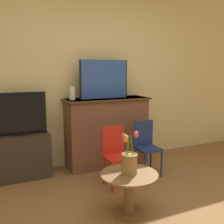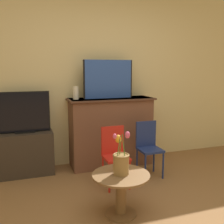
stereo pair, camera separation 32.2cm
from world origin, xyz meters
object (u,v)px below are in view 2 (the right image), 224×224
painting (108,79)px  vase_tulips (121,161)px  chair_blue (148,145)px  chair_red (115,152)px  tv_monitor (24,113)px

painting → vase_tulips: bearing=-103.2°
painting → chair_blue: 1.09m
chair_blue → painting: bearing=124.4°
painting → chair_blue: size_ratio=1.01×
painting → chair_red: bearing=-102.1°
tv_monitor → painting: bearing=-0.6°
tv_monitor → chair_red: (1.02, -0.71, -0.43)m
painting → tv_monitor: painting is taller
chair_red → chair_blue: bearing=15.2°
tv_monitor → vase_tulips: 1.64m
vase_tulips → chair_blue: bearing=49.1°
chair_red → painting: bearing=77.9°
painting → chair_red: painting is taller
chair_red → vase_tulips: bearing=-104.2°
chair_blue → vase_tulips: size_ratio=1.70×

